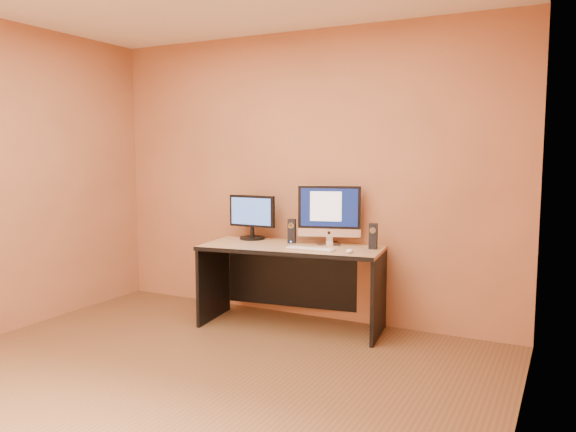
{
  "coord_description": "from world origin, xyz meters",
  "views": [
    {
      "loc": [
        2.22,
        -2.65,
        1.51
      ],
      "look_at": [
        0.09,
        1.52,
        0.98
      ],
      "focal_mm": 35.0,
      "sensor_mm": 36.0,
      "label": 1
    }
  ],
  "objects": [
    {
      "name": "imac",
      "position": [
        0.35,
        1.79,
        0.98
      ],
      "size": [
        0.59,
        0.35,
        0.53
      ],
      "primitive_type": null,
      "rotation": [
        0.0,
        0.0,
        0.29
      ],
      "color": "#B9B8BD",
      "rests_on": "desk"
    },
    {
      "name": "walls",
      "position": [
        0.0,
        0.0,
        1.3
      ],
      "size": [
        4.0,
        4.0,
        2.6
      ],
      "primitive_type": null,
      "color": "#AC6C45",
      "rests_on": "ground"
    },
    {
      "name": "cable_a",
      "position": [
        0.37,
        1.93,
        0.72
      ],
      "size": [
        0.12,
        0.18,
        0.01
      ],
      "primitive_type": "cylinder",
      "rotation": [
        1.57,
        0.0,
        0.57
      ],
      "color": "black",
      "rests_on": "desk"
    },
    {
      "name": "keyboard",
      "position": [
        0.31,
        1.5,
        0.72
      ],
      "size": [
        0.42,
        0.13,
        0.02
      ],
      "primitive_type": "cube",
      "rotation": [
        0.0,
        0.0,
        0.04
      ],
      "color": "silver",
      "rests_on": "desk"
    },
    {
      "name": "second_monitor",
      "position": [
        -0.42,
        1.79,
        0.92
      ],
      "size": [
        0.47,
        0.24,
        0.41
      ],
      "primitive_type": null,
      "rotation": [
        0.0,
        0.0,
        0.01
      ],
      "color": "black",
      "rests_on": "desk"
    },
    {
      "name": "desk",
      "position": [
        0.08,
        1.62,
        0.36
      ],
      "size": [
        1.62,
        0.88,
        0.72
      ],
      "primitive_type": null,
      "rotation": [
        0.0,
        0.0,
        0.13
      ],
      "color": "tan",
      "rests_on": "ground"
    },
    {
      "name": "speaker_left",
      "position": [
        0.01,
        1.76,
        0.82
      ],
      "size": [
        0.08,
        0.08,
        0.21
      ],
      "primitive_type": null,
      "rotation": [
        0.0,
        0.0,
        0.26
      ],
      "color": "black",
      "rests_on": "desk"
    },
    {
      "name": "speaker_right",
      "position": [
        0.75,
        1.79,
        0.82
      ],
      "size": [
        0.08,
        0.08,
        0.21
      ],
      "primitive_type": null,
      "rotation": [
        0.0,
        0.0,
        0.17
      ],
      "color": "black",
      "rests_on": "desk"
    },
    {
      "name": "mouse",
      "position": [
        0.64,
        1.52,
        0.73
      ],
      "size": [
        0.07,
        0.11,
        0.03
      ],
      "primitive_type": "ellipsoid",
      "rotation": [
        0.0,
        0.0,
        0.15
      ],
      "color": "white",
      "rests_on": "desk"
    },
    {
      "name": "floor",
      "position": [
        0.0,
        0.0,
        0.0
      ],
      "size": [
        4.0,
        4.0,
        0.0
      ],
      "primitive_type": "plane",
      "color": "brown",
      "rests_on": "ground"
    },
    {
      "name": "cable_b",
      "position": [
        0.31,
        1.93,
        0.72
      ],
      "size": [
        0.07,
        0.17,
        0.01
      ],
      "primitive_type": "cylinder",
      "rotation": [
        1.57,
        0.0,
        -0.34
      ],
      "color": "black",
      "rests_on": "desk"
    }
  ]
}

